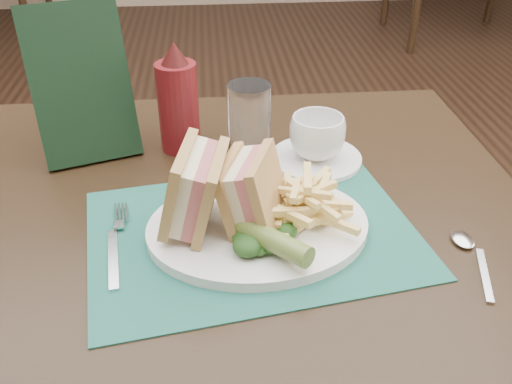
# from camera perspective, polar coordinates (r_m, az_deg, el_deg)

# --- Properties ---
(floor) EXTENTS (7.00, 7.00, 0.00)m
(floor) POSITION_cam_1_polar(r_m,az_deg,el_deg) (1.72, -2.99, -12.42)
(floor) COLOR black
(floor) RESTS_ON ground
(wall_back) EXTENTS (6.00, 0.00, 6.00)m
(wall_back) POSITION_cam_1_polar(r_m,az_deg,el_deg) (4.87, -4.85, 18.18)
(wall_back) COLOR tan
(wall_back) RESTS_ON ground
(table_main) EXTENTS (0.90, 0.75, 0.75)m
(table_main) POSITION_cam_1_polar(r_m,az_deg,el_deg) (1.10, -2.40, -17.07)
(table_main) COLOR black
(table_main) RESTS_ON ground
(placemat) EXTENTS (0.48, 0.38, 0.00)m
(placemat) POSITION_cam_1_polar(r_m,az_deg,el_deg) (0.78, -0.33, -4.11)
(placemat) COLOR #1B5649
(placemat) RESTS_ON table_main
(plate) EXTENTS (0.32, 0.27, 0.01)m
(plate) POSITION_cam_1_polar(r_m,az_deg,el_deg) (0.77, 0.19, -3.54)
(plate) COLOR white
(plate) RESTS_ON placemat
(sandwich_half_a) EXTENTS (0.10, 0.13, 0.12)m
(sandwich_half_a) POSITION_cam_1_polar(r_m,az_deg,el_deg) (0.74, -7.76, 0.48)
(sandwich_half_a) COLOR tan
(sandwich_half_a) RESTS_ON plate
(sandwich_half_b) EXTENTS (0.11, 0.12, 0.10)m
(sandwich_half_b) POSITION_cam_1_polar(r_m,az_deg,el_deg) (0.74, -1.97, 0.47)
(sandwich_half_b) COLOR tan
(sandwich_half_b) RESTS_ON plate
(kale_garnish) EXTENTS (0.11, 0.08, 0.03)m
(kale_garnish) POSITION_cam_1_polar(r_m,az_deg,el_deg) (0.72, 0.82, -4.73)
(kale_garnish) COLOR #193B15
(kale_garnish) RESTS_ON plate
(pickle_spear) EXTENTS (0.10, 0.11, 0.03)m
(pickle_spear) POSITION_cam_1_polar(r_m,az_deg,el_deg) (0.70, 1.37, -4.71)
(pickle_spear) COLOR #506827
(pickle_spear) RESTS_ON plate
(fries_pile) EXTENTS (0.18, 0.20, 0.06)m
(fries_pile) POSITION_cam_1_polar(r_m,az_deg,el_deg) (0.77, 5.03, -0.49)
(fries_pile) COLOR #F9D87C
(fries_pile) RESTS_ON plate
(fork) EXTENTS (0.06, 0.17, 0.01)m
(fork) POSITION_cam_1_polar(r_m,az_deg,el_deg) (0.77, -13.87, -4.83)
(fork) COLOR silver
(fork) RESTS_ON placemat
(spoon) EXTENTS (0.07, 0.15, 0.01)m
(spoon) POSITION_cam_1_polar(r_m,az_deg,el_deg) (0.78, 21.20, -6.35)
(spoon) COLOR silver
(spoon) RESTS_ON table_main
(saucer) EXTENTS (0.18, 0.18, 0.01)m
(saucer) POSITION_cam_1_polar(r_m,az_deg,el_deg) (0.94, 5.99, 3.31)
(saucer) COLOR white
(saucer) RESTS_ON table_main
(coffee_cup) EXTENTS (0.13, 0.13, 0.07)m
(coffee_cup) POSITION_cam_1_polar(r_m,az_deg,el_deg) (0.93, 6.14, 5.50)
(coffee_cup) COLOR white
(coffee_cup) RESTS_ON saucer
(drinking_glass) EXTENTS (0.08, 0.08, 0.13)m
(drinking_glass) POSITION_cam_1_polar(r_m,az_deg,el_deg) (0.92, -0.66, 6.90)
(drinking_glass) COLOR white
(drinking_glass) RESTS_ON table_main
(ketchup_bottle) EXTENTS (0.08, 0.08, 0.19)m
(ketchup_bottle) POSITION_cam_1_polar(r_m,az_deg,el_deg) (0.95, -7.85, 9.37)
(ketchup_bottle) COLOR #580F13
(ketchup_bottle) RESTS_ON table_main
(check_presenter) EXTENTS (0.18, 0.14, 0.24)m
(check_presenter) POSITION_cam_1_polar(r_m,az_deg,el_deg) (0.96, -17.10, 10.27)
(check_presenter) COLOR black
(check_presenter) RESTS_ON table_main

